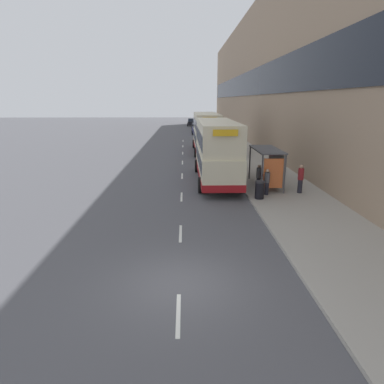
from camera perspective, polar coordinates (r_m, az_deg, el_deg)
The scene contains 22 objects.
ground_plane at distance 11.34m, azimuth -2.16°, elevation -15.12°, with size 220.00×220.00×0.00m, color #515156.
pavement at distance 49.04m, azimuth 6.19°, elevation 8.38°, with size 5.00×93.00×0.14m.
terrace_facade at distance 49.49m, azimuth 11.32°, elevation 18.34°, with size 3.10×93.00×17.56m.
lane_mark_0 at distance 9.99m, azimuth -2.29°, elevation -19.71°, with size 0.12×2.00×0.01m.
lane_mark_1 at distance 15.23m, azimuth -1.93°, elevation -6.90°, with size 0.12×2.00×0.01m.
lane_mark_2 at distance 20.85m, azimuth -1.76°, elevation -0.80°, with size 0.12×2.00×0.01m.
lane_mark_3 at distance 26.59m, azimuth -1.66°, elevation 2.69°, with size 0.12×2.00×0.01m.
lane_mark_4 at distance 32.40m, azimuth -1.60°, elevation 4.93°, with size 0.12×2.00×0.01m.
lane_mark_5 at distance 38.25m, azimuth -1.56°, elevation 6.49°, with size 0.12×2.00×0.01m.
lane_mark_6 at distance 44.12m, azimuth -1.53°, elevation 7.64°, with size 0.12×2.00×0.01m.
lane_mark_7 at distance 50.00m, azimuth -1.50°, elevation 8.51°, with size 0.12×2.00×0.01m.
bus_shelter at distance 22.90m, azimuth 12.89°, elevation 5.07°, with size 1.60×4.20×2.48m.
double_decker_bus_near at distance 24.47m, azimuth 4.12°, elevation 6.99°, with size 2.85×10.14×4.30m.
double_decker_bus_ahead at distance 38.73m, azimuth 2.37°, elevation 9.99°, with size 2.85×10.94×4.30m.
car_0 at distance 60.53m, azimuth 0.89°, elevation 10.50°, with size 1.92×4.54×1.82m.
car_1 at distance 79.58m, azimuth -0.04°, elevation 11.56°, with size 2.06×3.83×1.70m.
car_2 at distance 71.50m, azimuth 0.77°, elevation 11.18°, with size 2.05×3.88×1.77m.
pedestrian_at_shelter at distance 22.06m, azimuth 17.64°, elevation 2.14°, with size 0.35×0.35×1.76m.
pedestrian_1 at distance 21.13m, azimuth 12.39°, elevation 1.71°, with size 0.31×0.31×1.59m.
pedestrian_2 at distance 22.21m, azimuth 11.06°, elevation 2.48°, with size 0.32×0.32×1.62m.
pedestrian_3 at distance 27.27m, azimuth 13.48°, elevation 4.67°, with size 0.32×0.32×1.64m.
litter_bin at distance 20.23m, azimuth 11.20°, elevation 0.37°, with size 0.55×0.55×1.05m.
Camera 1 is at (0.19, -9.81, 5.70)m, focal length 32.00 mm.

